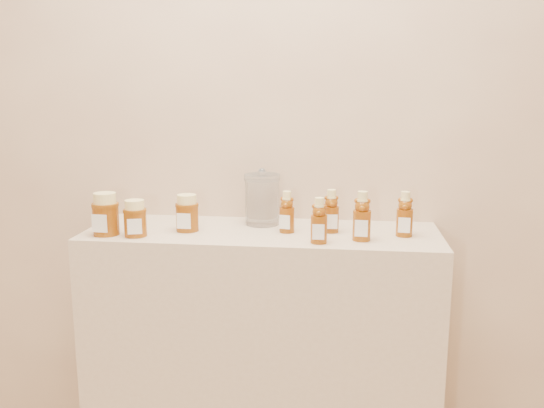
% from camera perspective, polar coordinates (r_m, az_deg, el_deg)
% --- Properties ---
extents(wall_back, '(3.50, 0.02, 2.70)m').
position_cam_1_polar(wall_back, '(2.10, -0.27, 10.67)').
color(wall_back, tan).
rests_on(wall_back, ground).
extents(display_table, '(1.20, 0.40, 0.90)m').
position_cam_1_polar(display_table, '(2.12, -0.96, -14.56)').
color(display_table, '#C0AA8D').
rests_on(display_table, ground).
extents(bear_bottle_back_left, '(0.06, 0.06, 0.16)m').
position_cam_1_polar(bear_bottle_back_left, '(1.93, 1.49, -0.51)').
color(bear_bottle_back_left, '#6B3108').
rests_on(bear_bottle_back_left, display_table).
extents(bear_bottle_back_mid, '(0.06, 0.06, 0.16)m').
position_cam_1_polar(bear_bottle_back_mid, '(1.94, 5.89, -0.42)').
color(bear_bottle_back_mid, '#6B3108').
rests_on(bear_bottle_back_mid, display_table).
extents(bear_bottle_back_right, '(0.06, 0.06, 0.17)m').
position_cam_1_polar(bear_bottle_back_right, '(1.92, 13.03, -0.69)').
color(bear_bottle_back_right, '#6B3108').
rests_on(bear_bottle_back_right, display_table).
extents(bear_bottle_front_left, '(0.06, 0.06, 0.16)m').
position_cam_1_polar(bear_bottle_front_left, '(1.80, 4.69, -1.34)').
color(bear_bottle_front_left, '#6B3108').
rests_on(bear_bottle_front_left, display_table).
extents(bear_bottle_front_right, '(0.07, 0.07, 0.18)m').
position_cam_1_polar(bear_bottle_front_right, '(1.84, 8.91, -0.87)').
color(bear_bottle_front_right, '#6B3108').
rests_on(bear_bottle_front_right, display_table).
extents(honey_jar_left, '(0.10, 0.10, 0.14)m').
position_cam_1_polar(honey_jar_left, '(1.97, -16.16, -0.95)').
color(honey_jar_left, '#6B3108').
rests_on(honey_jar_left, display_table).
extents(honey_jar_back, '(0.08, 0.08, 0.13)m').
position_cam_1_polar(honey_jar_back, '(1.97, -8.41, -0.87)').
color(honey_jar_back, '#6B3108').
rests_on(honey_jar_back, display_table).
extents(honey_jar_front, '(0.10, 0.10, 0.12)m').
position_cam_1_polar(honey_jar_front, '(1.93, -13.41, -1.38)').
color(honey_jar_front, '#6B3108').
rests_on(honey_jar_front, display_table).
extents(glass_canister, '(0.14, 0.14, 0.20)m').
position_cam_1_polar(glass_canister, '(2.04, -0.99, 0.67)').
color(glass_canister, white).
rests_on(glass_canister, display_table).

